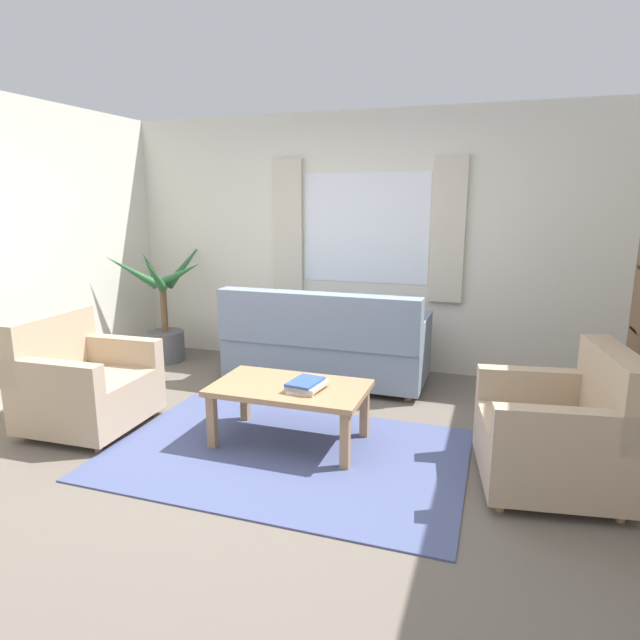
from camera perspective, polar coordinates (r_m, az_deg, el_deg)
ground_plane at (r=3.89m, az=-3.66°, el=-13.96°), size 6.24×6.24×0.00m
wall_back at (r=5.65m, az=4.91°, el=8.10°), size 5.32×0.12×2.60m
window_with_curtains at (r=5.56m, az=4.73°, el=9.58°), size 1.98×0.07×1.40m
area_rug at (r=3.89m, az=-3.66°, el=-13.88°), size 2.45×1.63×0.01m
couch at (r=5.19m, az=0.52°, el=-2.73°), size 1.90×0.82×0.92m
armchair_left at (r=4.58m, az=-23.83°, el=-6.11°), size 0.85×0.87×0.88m
armchair_right at (r=3.66m, az=24.10°, el=-10.80°), size 0.94×0.96×0.88m
coffee_table at (r=3.92m, az=-3.21°, el=-7.68°), size 1.10×0.64×0.44m
book_stack_on_table at (r=3.80m, az=-1.48°, el=-6.87°), size 0.26×0.30×0.07m
potted_plant at (r=6.12m, az=-16.07°, el=0.21°), size 1.04×1.14×1.30m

